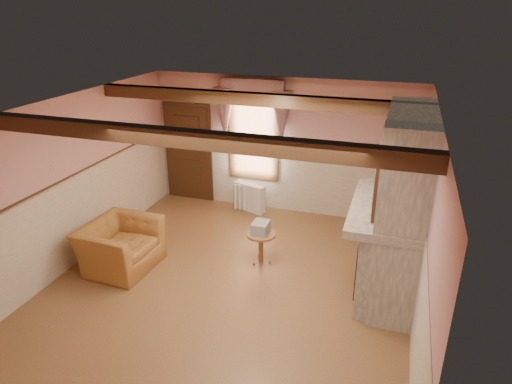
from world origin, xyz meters
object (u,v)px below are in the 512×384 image
(side_table, at_px, (261,248))
(mantel_clock, at_px, (392,182))
(bowl, at_px, (388,209))
(armchair, at_px, (120,246))
(radiator, at_px, (250,197))
(oil_lamp, at_px, (392,181))

(side_table, height_order, mantel_clock, mantel_clock)
(mantel_clock, bearing_deg, bowl, -90.00)
(armchair, xyz_separation_m, radiator, (1.32, 2.80, -0.09))
(armchair, relative_size, side_table, 2.20)
(radiator, bearing_deg, bowl, -21.15)
(side_table, height_order, radiator, radiator)
(side_table, xyz_separation_m, radiator, (-0.87, 1.95, 0.02))
(side_table, bearing_deg, bowl, -11.25)
(armchair, height_order, radiator, armchair)
(armchair, relative_size, mantel_clock, 5.03)
(radiator, xyz_separation_m, oil_lamp, (2.85, -1.47, 1.26))
(side_table, xyz_separation_m, oil_lamp, (1.99, 0.47, 1.29))
(armchair, distance_m, bowl, 4.33)
(armchair, xyz_separation_m, side_table, (2.18, 0.86, -0.12))
(bowl, height_order, mantel_clock, mantel_clock)
(armchair, xyz_separation_m, bowl, (4.17, 0.46, 1.07))
(armchair, bearing_deg, side_table, -65.71)
(radiator, height_order, bowl, bowl)
(radiator, height_order, mantel_clock, mantel_clock)
(side_table, bearing_deg, radiator, 113.99)
(radiator, distance_m, mantel_clock, 3.40)
(mantel_clock, relative_size, oil_lamp, 0.86)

